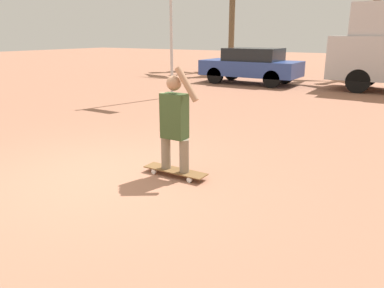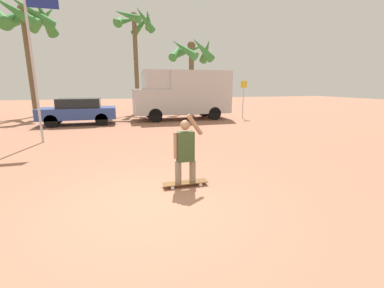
# 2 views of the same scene
# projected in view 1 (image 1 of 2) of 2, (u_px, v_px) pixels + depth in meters

# --- Properties ---
(ground_plane) EXTENTS (80.00, 80.00, 0.00)m
(ground_plane) POSITION_uv_depth(u_px,v_px,m) (101.00, 178.00, 5.47)
(ground_plane) COLOR #A36B51
(skateboard) EXTENTS (0.99, 0.25, 0.09)m
(skateboard) POSITION_uv_depth(u_px,v_px,m) (175.00, 171.00, 5.52)
(skateboard) COLOR brown
(skateboard) RESTS_ON ground_plane
(person_skateboarder) EXTENTS (0.65, 0.22, 1.51)m
(person_skateboarder) POSITION_uv_depth(u_px,v_px,m) (174.00, 120.00, 5.31)
(person_skateboarder) COLOR gray
(person_skateboarder) RESTS_ON skateboard
(parked_car_blue) EXTENTS (4.05, 1.80, 1.47)m
(parked_car_blue) POSITION_uv_depth(u_px,v_px,m) (251.00, 65.00, 15.63)
(parked_car_blue) COLOR black
(parked_car_blue) RESTS_ON ground_plane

